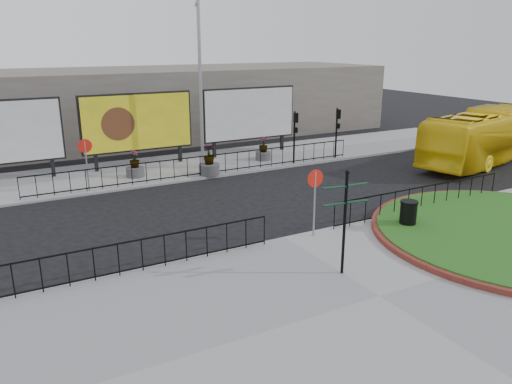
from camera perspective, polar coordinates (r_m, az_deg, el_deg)
ground at (r=18.16m, az=3.23°, el=-5.48°), size 90.00×90.00×0.00m
pavement_near at (r=14.56m, az=13.91°, el=-11.68°), size 30.00×10.00×0.12m
pavement_far at (r=28.53m, az=-9.62°, el=2.75°), size 44.00×6.00×0.12m
railing_near_left at (r=15.52m, az=-15.43°, el=-7.44°), size 10.00×0.10×1.10m
railing_near_right at (r=21.71m, az=18.41°, el=-0.69°), size 9.00×0.10×1.10m
railing_far at (r=26.28m, az=-5.66°, el=3.07°), size 18.00×0.10×1.10m
speed_sign_far at (r=24.45m, az=-18.89°, el=4.19°), size 0.64×0.07×2.47m
speed_sign_near at (r=17.74m, az=6.75°, el=0.44°), size 0.64×0.07×2.47m
billboard_mid at (r=28.51m, az=-13.40°, el=7.73°), size 6.20×0.31×4.10m
billboard_right at (r=31.09m, az=-0.77°, el=8.91°), size 6.20×0.31×4.10m
lamp_post at (r=27.37m, az=-6.36°, el=12.42°), size 0.74×0.18×9.23m
signal_pole_a at (r=28.58m, az=4.48°, el=7.14°), size 0.22×0.26×3.00m
signal_pole_b at (r=30.31m, az=9.28°, el=7.53°), size 0.22×0.26×3.00m
building_backdrop at (r=37.56m, az=-15.00°, el=9.57°), size 40.00×10.00×5.00m
fingerpost_sign at (r=14.89m, az=10.14°, el=-2.28°), size 1.52×0.39×3.25m
litter_bin at (r=19.51m, az=17.00°, el=-2.51°), size 0.66×0.66×1.09m
bus at (r=32.26m, az=24.75°, el=5.82°), size 11.61×5.31×3.15m
planter_a at (r=26.68m, az=-13.66°, el=2.78°), size 0.94×0.94×1.42m
planter_b at (r=26.43m, az=-5.38°, el=3.19°), size 1.09×1.09×1.61m
planter_c at (r=29.67m, az=0.84°, el=4.67°), size 0.92×0.92×1.41m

